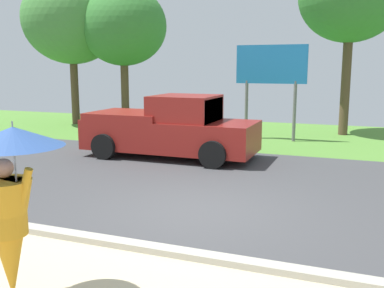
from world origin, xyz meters
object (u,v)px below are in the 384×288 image
(roadside_billboard, at_px, (271,71))
(tree_center_back, at_px, (72,20))
(tree_left_far, at_px, (123,26))
(monk_pedestrian, at_px, (10,206))
(pickup_truck, at_px, (171,129))

(roadside_billboard, distance_m, tree_center_back, 10.00)
(roadside_billboard, bearing_deg, tree_center_back, 171.70)
(roadside_billboard, distance_m, tree_left_far, 7.53)
(roadside_billboard, bearing_deg, monk_pedestrian, -92.62)
(monk_pedestrian, height_order, roadside_billboard, roadside_billboard)
(tree_left_far, bearing_deg, pickup_truck, -50.41)
(pickup_truck, relative_size, tree_center_back, 0.75)
(pickup_truck, height_order, roadside_billboard, roadside_billboard)
(monk_pedestrian, xyz_separation_m, tree_center_back, (-9.06, 13.91, 3.71))
(tree_left_far, bearing_deg, roadside_billboard, -13.48)
(tree_left_far, height_order, tree_center_back, tree_center_back)
(tree_left_far, xyz_separation_m, tree_center_back, (-2.56, -0.29, 0.35))
(monk_pedestrian, relative_size, roadside_billboard, 0.61)
(pickup_truck, bearing_deg, tree_left_far, 135.02)
(monk_pedestrian, bearing_deg, pickup_truck, 113.65)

